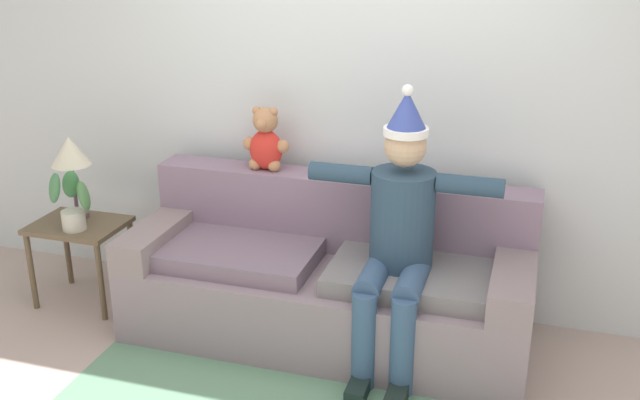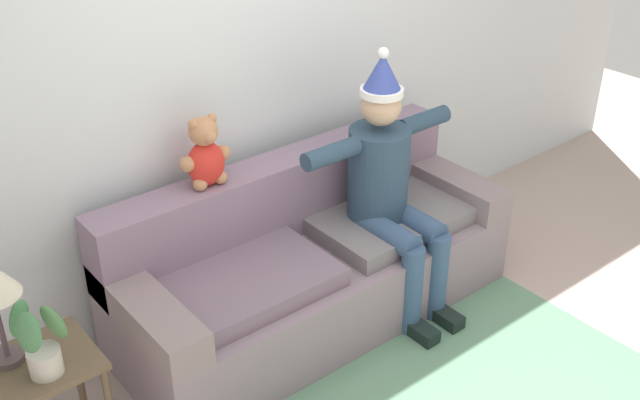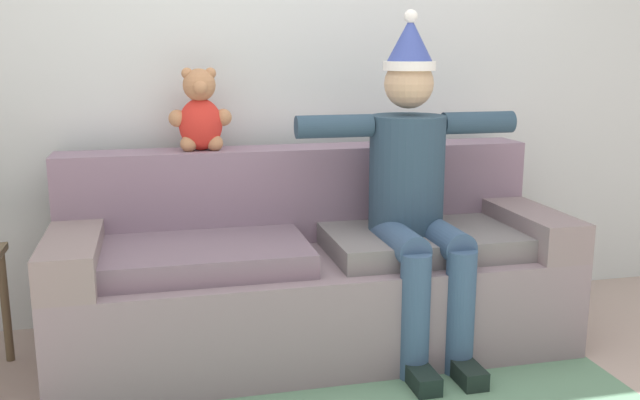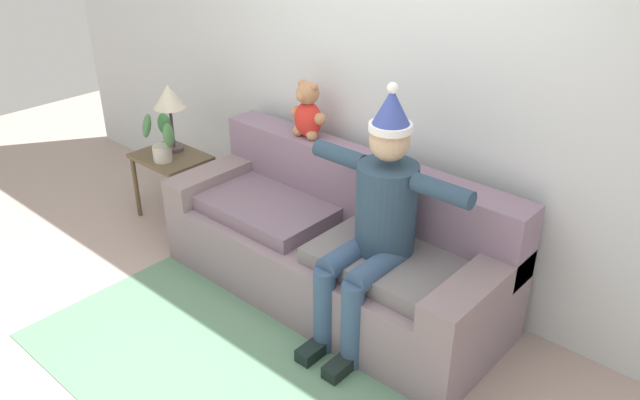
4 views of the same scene
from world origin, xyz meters
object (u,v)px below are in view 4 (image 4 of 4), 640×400
potted_plant (161,139)px  table_lamp (169,100)px  person_seated (376,219)px  couch (336,246)px  teddy_bear (308,112)px  side_table (171,166)px

potted_plant → table_lamp: bearing=119.0°
table_lamp → person_seated: bearing=-4.7°
couch → table_lamp: bearing=180.0°
teddy_bear → potted_plant: (-1.09, -0.42, -0.35)m
side_table → table_lamp: size_ratio=1.05×
table_lamp → potted_plant: size_ratio=1.38×
teddy_bear → table_lamp: size_ratio=0.73×
teddy_bear → side_table: size_ratio=0.69×
couch → potted_plant: (-1.55, -0.17, 0.36)m
couch → teddy_bear: (-0.47, 0.25, 0.71)m
couch → side_table: 1.60m
table_lamp → potted_plant: 0.31m
couch → side_table: (-1.59, -0.08, 0.10)m
teddy_bear → potted_plant: teddy_bear is taller
potted_plant → teddy_bear: bearing=21.3°
person_seated → side_table: bearing=177.6°
teddy_bear → potted_plant: 1.22m
teddy_bear → table_lamp: teddy_bear is taller
person_seated → teddy_bear: bearing=154.7°
couch → teddy_bear: size_ratio=5.94×
person_seated → table_lamp: size_ratio=2.89×
couch → table_lamp: (-1.65, 0.00, 0.60)m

